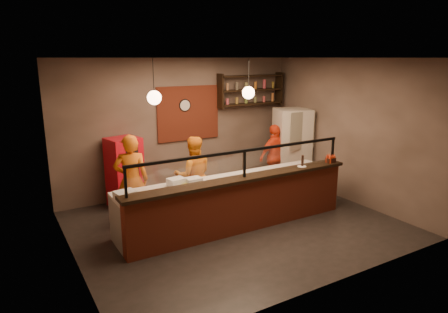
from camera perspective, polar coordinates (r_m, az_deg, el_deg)
floor at (r=7.99m, az=1.63°, el=-9.68°), size 6.00×6.00×0.00m
ceiling at (r=7.32m, az=1.80°, el=13.92°), size 6.00×6.00×0.00m
wall_back at (r=9.66m, az=-6.21°, el=4.33°), size 6.00×0.00×6.00m
wall_left at (r=6.46m, az=-21.45°, el=-1.42°), size 0.00×5.00×5.00m
wall_right at (r=9.41m, az=17.41°, el=3.51°), size 0.00×5.00×5.00m
wall_front at (r=5.61m, az=15.44°, el=-3.21°), size 6.00×0.00×6.00m
brick_patch at (r=9.67m, az=-5.10°, el=6.17°), size 1.60×0.04×1.30m
service_counter at (r=7.57m, az=2.86°, el=-7.00°), size 4.60×0.25×1.00m
counter_ledge at (r=7.40m, az=2.91°, el=-3.16°), size 4.70×0.37×0.06m
worktop_cabinet at (r=7.99m, az=0.88°, el=-6.40°), size 4.60×0.75×0.85m
worktop at (r=7.84m, az=0.89°, el=-3.31°), size 4.60×0.75×0.05m
sneeze_guard at (r=7.30m, az=2.95°, el=-0.61°), size 4.50×0.05×0.52m
wall_shelving at (r=10.33m, az=3.86°, el=9.48°), size 1.84×0.28×0.85m
wall_clock at (r=9.60m, az=-5.65°, el=7.30°), size 0.30×0.04×0.30m
pendant_left at (r=6.86m, az=-9.93°, el=8.29°), size 0.24×0.24×0.77m
pendant_right at (r=7.73m, az=3.51°, el=9.10°), size 0.24×0.24×0.77m
cook_left at (r=7.92m, az=-13.10°, el=-3.32°), size 0.76×0.61×1.80m
cook_mid at (r=8.31m, az=-4.40°, el=-2.73°), size 0.95×0.83×1.65m
cook_right at (r=9.97m, az=7.25°, el=-0.04°), size 0.98×0.48×1.62m
fridge at (r=10.29m, az=9.62°, el=1.30°), size 1.02×0.99×1.96m
red_cooler at (r=9.01m, az=-14.01°, el=-2.17°), size 0.77×0.73×1.53m
pizza_dough at (r=7.96m, az=3.72°, el=-2.85°), size 0.55×0.55×0.01m
prep_tub_a at (r=7.41m, az=-6.82°, el=-3.65°), size 0.33×0.28×0.15m
prep_tub_b at (r=7.42m, az=-4.37°, el=-3.58°), size 0.29×0.23×0.14m
prep_tub_c at (r=6.82m, az=-13.94°, el=-5.49°), size 0.37×0.31×0.17m
rolling_pin at (r=7.43m, az=-5.16°, el=-3.91°), size 0.34×0.24×0.06m
condiment_caddy at (r=8.66m, az=14.97°, el=-0.51°), size 0.20×0.17×0.10m
pepper_mill at (r=8.21m, az=11.14°, el=-0.62°), size 0.05×0.05×0.23m
small_plate at (r=8.21m, az=11.06°, el=-1.39°), size 0.24×0.24×0.01m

